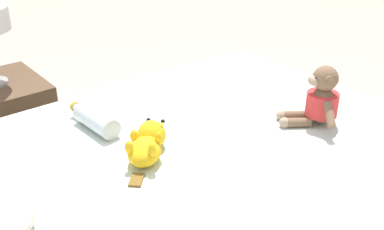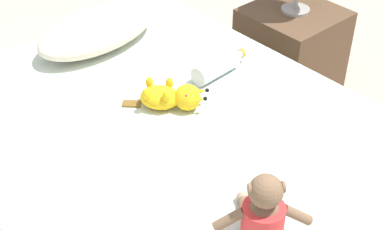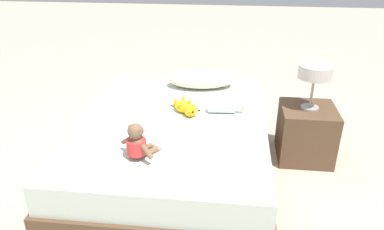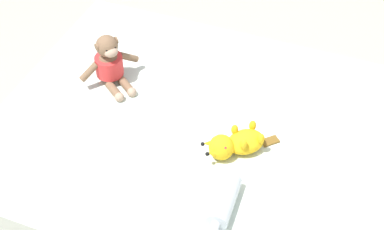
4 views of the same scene
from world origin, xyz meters
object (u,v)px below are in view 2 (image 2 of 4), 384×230
Objects in this scene: glass_bottle at (217,67)px; nightstand at (290,51)px; pillow at (98,29)px; plush_monkey at (263,211)px; bed at (176,177)px; plush_yellow_creature at (172,97)px.

nightstand is (0.68, 0.17, -0.27)m from glass_bottle.
plush_monkey is (-0.27, -1.22, 0.02)m from pillow.
glass_bottle is at bearing -166.42° from nightstand.
bed is 0.31m from plush_yellow_creature.
nightstand is at bearing 13.58° from glass_bottle.
plush_yellow_creature reaches higher than glass_bottle.
bed is at bearing -101.71° from pillow.
bed is 0.48m from glass_bottle.
bed is 4.18× the size of nightstand.
glass_bottle reaches higher than bed.
plush_monkey reaches higher than bed.
glass_bottle is (0.22, -0.52, -0.03)m from pillow.
plush_monkey is (-0.13, -0.54, 0.33)m from bed.
plush_yellow_creature reaches higher than nightstand.
plush_monkey is at bearing -103.39° from bed.
plush_yellow_creature reaches higher than bed.
pillow is at bearing 77.55° from plush_monkey.
pillow is 0.57m from glass_bottle.
glass_bottle is at bearing 9.98° from plush_yellow_creature.
plush_monkey is 0.91× the size of plush_yellow_creature.
pillow reaches higher than nightstand.
plush_yellow_creature is (0.08, 0.11, 0.28)m from bed.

